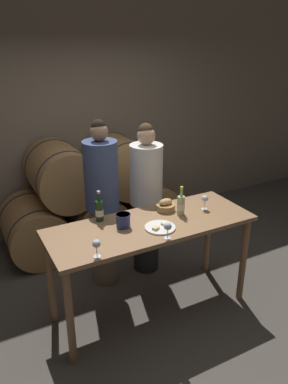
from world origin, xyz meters
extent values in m
plane|color=#4C473F|center=(0.00, 0.00, 0.00)|extent=(10.00, 10.00, 0.00)
cube|color=gray|center=(0.00, 2.07, 1.60)|extent=(10.00, 0.12, 3.20)
cylinder|color=#A87A47|center=(-0.76, 1.52, 0.35)|extent=(0.70, 0.87, 0.70)
cylinder|color=#2D2D33|center=(-0.76, 1.24, 0.35)|extent=(0.71, 0.02, 0.71)
cylinder|color=#2D2D33|center=(-0.76, 1.79, 0.35)|extent=(0.71, 0.02, 0.71)
cylinder|color=#A87A47|center=(0.00, 1.52, 0.35)|extent=(0.70, 0.87, 0.70)
cylinder|color=#2D2D33|center=(0.00, 1.24, 0.35)|extent=(0.71, 0.02, 0.71)
cylinder|color=#2D2D33|center=(0.00, 1.79, 0.35)|extent=(0.71, 0.02, 0.71)
cylinder|color=#A87A47|center=(0.76, 1.52, 0.35)|extent=(0.70, 0.87, 0.70)
cylinder|color=#2D2D33|center=(0.76, 1.24, 0.35)|extent=(0.71, 0.02, 0.71)
cylinder|color=#2D2D33|center=(0.76, 1.79, 0.35)|extent=(0.71, 0.02, 0.71)
cylinder|color=#A87A47|center=(-0.38, 1.52, 0.98)|extent=(0.70, 0.87, 0.70)
cylinder|color=#2D2D33|center=(-0.38, 1.24, 0.98)|extent=(0.71, 0.02, 0.71)
cylinder|color=#2D2D33|center=(-0.38, 1.79, 0.98)|extent=(0.71, 0.02, 0.71)
cylinder|color=#A87A47|center=(0.38, 1.52, 0.98)|extent=(0.70, 0.87, 0.70)
cylinder|color=#2D2D33|center=(0.38, 1.24, 0.98)|extent=(0.71, 0.02, 0.71)
cylinder|color=#2D2D33|center=(0.38, 1.79, 0.98)|extent=(0.71, 0.02, 0.71)
cylinder|color=olive|center=(-0.88, -0.29, 0.45)|extent=(0.06, 0.06, 0.90)
cylinder|color=olive|center=(0.88, -0.29, 0.45)|extent=(0.06, 0.06, 0.90)
cylinder|color=olive|center=(-0.88, 0.29, 0.45)|extent=(0.06, 0.06, 0.90)
cylinder|color=olive|center=(0.88, 0.29, 0.45)|extent=(0.06, 0.06, 0.90)
cube|color=olive|center=(0.00, 0.00, 0.92)|extent=(1.87, 0.69, 0.04)
cylinder|color=#756651|center=(-0.21, 0.65, 0.44)|extent=(0.28, 0.28, 0.87)
cylinder|color=#3D4C75|center=(-0.21, 0.65, 1.22)|extent=(0.34, 0.34, 0.69)
sphere|color=#997051|center=(-0.21, 0.65, 1.65)|extent=(0.17, 0.17, 0.17)
sphere|color=black|center=(-0.21, 0.66, 1.70)|extent=(0.14, 0.14, 0.14)
cylinder|color=#232326|center=(0.30, 0.65, 0.41)|extent=(0.28, 0.28, 0.82)
cylinder|color=silver|center=(0.30, 0.65, 1.14)|extent=(0.35, 0.35, 0.65)
sphere|color=tan|center=(0.30, 0.65, 1.55)|extent=(0.19, 0.19, 0.19)
sphere|color=#47331E|center=(0.30, 0.66, 1.61)|extent=(0.15, 0.15, 0.15)
cylinder|color=#193819|center=(-0.39, 0.26, 1.03)|extent=(0.07, 0.07, 0.19)
cylinder|color=#193819|center=(-0.39, 0.26, 1.17)|extent=(0.03, 0.03, 0.08)
cylinder|color=#B7B7BC|center=(-0.39, 0.26, 1.22)|extent=(0.03, 0.03, 0.02)
cylinder|color=white|center=(-0.39, 0.26, 1.02)|extent=(0.07, 0.07, 0.06)
cylinder|color=#ADBC7F|center=(0.33, 0.03, 1.03)|extent=(0.07, 0.07, 0.18)
cylinder|color=#ADBC7F|center=(0.33, 0.03, 1.16)|extent=(0.03, 0.03, 0.08)
cylinder|color=gold|center=(0.33, 0.03, 1.21)|extent=(0.03, 0.03, 0.02)
cylinder|color=white|center=(0.33, 0.03, 1.01)|extent=(0.07, 0.07, 0.06)
cylinder|color=navy|center=(-0.25, 0.05, 1.00)|extent=(0.12, 0.12, 0.12)
cylinder|color=navy|center=(-0.25, 0.05, 1.06)|extent=(0.13, 0.13, 0.01)
cylinder|color=#A87F4C|center=(0.25, 0.17, 0.97)|extent=(0.18, 0.18, 0.06)
ellipsoid|color=tan|center=(0.25, 0.17, 1.02)|extent=(0.14, 0.08, 0.06)
cylinder|color=white|center=(0.02, -0.12, 0.95)|extent=(0.27, 0.27, 0.01)
cube|color=beige|center=(0.08, -0.09, 0.96)|extent=(0.07, 0.06, 0.02)
cube|color=#E0CC7F|center=(-0.03, -0.14, 0.96)|extent=(0.07, 0.06, 0.02)
cylinder|color=white|center=(-0.63, -0.29, 0.94)|extent=(0.06, 0.06, 0.00)
cylinder|color=white|center=(-0.63, -0.29, 0.98)|extent=(0.01, 0.01, 0.08)
sphere|color=white|center=(-0.63, -0.29, 1.05)|extent=(0.07, 0.07, 0.07)
cylinder|color=white|center=(-0.01, -0.30, 0.94)|extent=(0.06, 0.06, 0.00)
cylinder|color=white|center=(-0.01, -0.30, 0.98)|extent=(0.01, 0.01, 0.08)
sphere|color=white|center=(-0.01, -0.30, 1.05)|extent=(0.07, 0.07, 0.07)
cylinder|color=white|center=(0.59, 0.02, 0.94)|extent=(0.06, 0.06, 0.00)
cylinder|color=white|center=(0.59, 0.02, 0.98)|extent=(0.01, 0.01, 0.08)
sphere|color=white|center=(0.59, 0.02, 1.05)|extent=(0.07, 0.07, 0.07)
camera|label=1|loc=(-1.45, -2.59, 2.48)|focal=35.00mm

